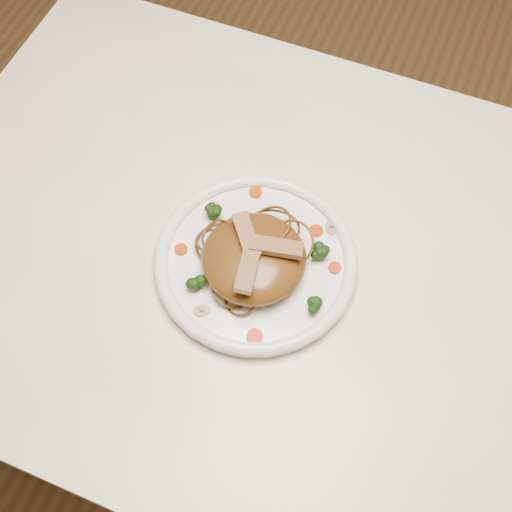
% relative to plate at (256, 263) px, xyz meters
% --- Properties ---
extents(ground, '(4.00, 4.00, 0.00)m').
position_rel_plate_xyz_m(ground, '(0.06, 0.03, -0.76)').
color(ground, brown).
rests_on(ground, ground).
extents(table, '(1.20, 0.80, 0.75)m').
position_rel_plate_xyz_m(table, '(0.06, 0.03, -0.11)').
color(table, white).
rests_on(table, ground).
extents(plate, '(0.30, 0.30, 0.02)m').
position_rel_plate_xyz_m(plate, '(0.00, 0.00, 0.00)').
color(plate, white).
rests_on(plate, table).
extents(noodle_mound, '(0.19, 0.19, 0.05)m').
position_rel_plate_xyz_m(noodle_mound, '(0.00, -0.01, 0.03)').
color(noodle_mound, brown).
rests_on(noodle_mound, plate).
extents(chicken_a, '(0.07, 0.04, 0.01)m').
position_rel_plate_xyz_m(chicken_a, '(0.03, 0.00, 0.07)').
color(chicken_a, '#A4714D').
rests_on(chicken_a, noodle_mound).
extents(chicken_b, '(0.06, 0.07, 0.01)m').
position_rel_plate_xyz_m(chicken_b, '(-0.01, 0.00, 0.07)').
color(chicken_b, '#A4714D').
rests_on(chicken_b, noodle_mound).
extents(chicken_c, '(0.04, 0.08, 0.01)m').
position_rel_plate_xyz_m(chicken_c, '(0.01, -0.04, 0.07)').
color(chicken_c, '#A4714D').
rests_on(chicken_c, noodle_mound).
extents(broccoli_0, '(0.03, 0.03, 0.03)m').
position_rel_plate_xyz_m(broccoli_0, '(0.08, 0.04, 0.03)').
color(broccoli_0, '#15370B').
rests_on(broccoli_0, plate).
extents(broccoli_1, '(0.04, 0.04, 0.03)m').
position_rel_plate_xyz_m(broccoli_1, '(-0.09, 0.04, 0.03)').
color(broccoli_1, '#15370B').
rests_on(broccoli_1, plate).
extents(broccoli_2, '(0.03, 0.03, 0.03)m').
position_rel_plate_xyz_m(broccoli_2, '(-0.06, -0.07, 0.02)').
color(broccoli_2, '#15370B').
rests_on(broccoli_2, plate).
extents(broccoli_3, '(0.03, 0.03, 0.03)m').
position_rel_plate_xyz_m(broccoli_3, '(0.10, -0.04, 0.02)').
color(broccoli_3, '#15370B').
rests_on(broccoli_3, plate).
extents(carrot_0, '(0.02, 0.02, 0.00)m').
position_rel_plate_xyz_m(carrot_0, '(0.06, 0.08, 0.01)').
color(carrot_0, '#C03007').
rests_on(carrot_0, plate).
extents(carrot_1, '(0.02, 0.02, 0.00)m').
position_rel_plate_xyz_m(carrot_1, '(-0.11, -0.02, 0.01)').
color(carrot_1, '#C03007').
rests_on(carrot_1, plate).
extents(carrot_2, '(0.02, 0.02, 0.00)m').
position_rel_plate_xyz_m(carrot_2, '(0.11, 0.03, 0.01)').
color(carrot_2, '#C03007').
rests_on(carrot_2, plate).
extents(carrot_3, '(0.02, 0.02, 0.00)m').
position_rel_plate_xyz_m(carrot_3, '(-0.04, 0.11, 0.01)').
color(carrot_3, '#C03007').
rests_on(carrot_3, plate).
extents(carrot_4, '(0.03, 0.03, 0.00)m').
position_rel_plate_xyz_m(carrot_4, '(0.04, -0.11, 0.01)').
color(carrot_4, '#C03007').
rests_on(carrot_4, plate).
extents(mushroom_0, '(0.03, 0.03, 0.01)m').
position_rel_plate_xyz_m(mushroom_0, '(-0.04, -0.10, 0.01)').
color(mushroom_0, tan).
rests_on(mushroom_0, plate).
extents(mushroom_1, '(0.03, 0.03, 0.01)m').
position_rel_plate_xyz_m(mushroom_1, '(0.08, 0.04, 0.01)').
color(mushroom_1, tan).
rests_on(mushroom_1, plate).
extents(mushroom_2, '(0.03, 0.03, 0.01)m').
position_rel_plate_xyz_m(mushroom_2, '(-0.09, 0.06, 0.01)').
color(mushroom_2, tan).
rests_on(mushroom_2, plate).
extents(mushroom_3, '(0.03, 0.03, 0.01)m').
position_rel_plate_xyz_m(mushroom_3, '(0.08, 0.09, 0.01)').
color(mushroom_3, tan).
rests_on(mushroom_3, plate).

